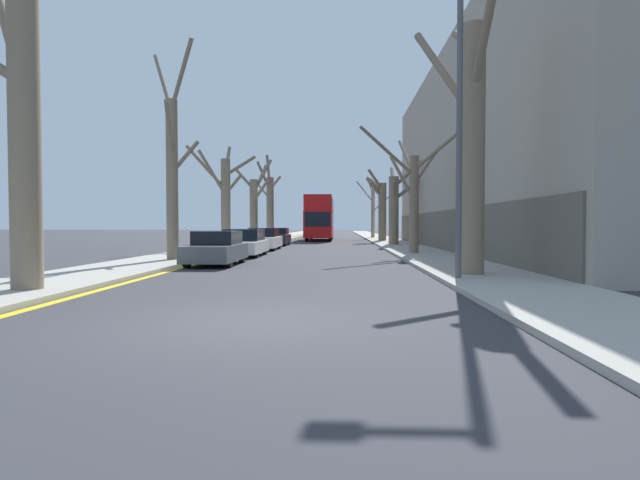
% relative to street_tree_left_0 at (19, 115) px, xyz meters
% --- Properties ---
extents(ground_plane, '(300.00, 300.00, 0.00)m').
position_rel_street_tree_left_0_xyz_m(ground_plane, '(5.51, -3.06, -3.97)').
color(ground_plane, '#333338').
extents(sidewalk_left, '(3.20, 120.00, 0.12)m').
position_rel_street_tree_left_0_xyz_m(sidewalk_left, '(-0.36, 46.94, -3.91)').
color(sidewalk_left, '#A39E93').
rests_on(sidewalk_left, ground).
extents(sidewalk_right, '(3.20, 120.00, 0.12)m').
position_rel_street_tree_left_0_xyz_m(sidewalk_right, '(11.38, 46.94, -3.91)').
color(sidewalk_right, '#A39E93').
rests_on(sidewalk_right, ground).
extents(building_facade_right, '(10.08, 36.19, 11.77)m').
position_rel_street_tree_left_0_xyz_m(building_facade_right, '(17.97, 19.15, 1.90)').
color(building_facade_right, '#9E9384').
rests_on(building_facade_right, ground).
extents(kerb_line_stripe, '(0.24, 120.00, 0.01)m').
position_rel_street_tree_left_0_xyz_m(kerb_line_stripe, '(1.42, 46.94, -3.97)').
color(kerb_line_stripe, yellow).
rests_on(kerb_line_stripe, ground).
extents(street_tree_left_0, '(3.14, 2.49, 8.72)m').
position_rel_street_tree_left_0_xyz_m(street_tree_left_0, '(0.00, 0.00, 0.00)').
color(street_tree_left_0, '#7A6B56').
rests_on(street_tree_left_0, ground).
extents(street_tree_left_1, '(2.84, 3.93, 9.16)m').
position_rel_street_tree_left_0_xyz_m(street_tree_left_1, '(0.18, 9.50, -0.09)').
color(street_tree_left_1, '#7A6B56').
rests_on(street_tree_left_1, ground).
extents(street_tree_left_2, '(4.01, 2.43, 6.35)m').
position_rel_street_tree_left_0_xyz_m(street_tree_left_2, '(0.16, 18.86, -0.77)').
color(street_tree_left_2, '#7A6B56').
rests_on(street_tree_left_2, ground).
extents(street_tree_left_3, '(2.90, 3.22, 6.79)m').
position_rel_street_tree_left_0_xyz_m(street_tree_left_3, '(0.31, 28.35, -0.92)').
color(street_tree_left_3, '#7A6B56').
rests_on(street_tree_left_3, ground).
extents(street_tree_left_4, '(2.57, 4.03, 8.41)m').
position_rel_street_tree_left_0_xyz_m(street_tree_left_4, '(-0.05, 39.24, -0.27)').
color(street_tree_left_4, '#7A6B56').
rests_on(street_tree_left_4, ground).
extents(street_tree_right_0, '(1.87, 4.09, 7.79)m').
position_rel_street_tree_left_0_xyz_m(street_tree_right_0, '(10.87, 3.84, 0.03)').
color(street_tree_right_0, '#7A6B56').
rests_on(street_tree_right_0, ground).
extents(street_tree_right_1, '(4.96, 4.49, 6.34)m').
position_rel_street_tree_left_0_xyz_m(street_tree_right_1, '(10.79, 14.75, -0.78)').
color(street_tree_right_1, '#7A6B56').
rests_on(street_tree_right_1, ground).
extents(street_tree_right_2, '(3.12, 3.98, 6.35)m').
position_rel_street_tree_left_0_xyz_m(street_tree_right_2, '(11.12, 25.90, -0.96)').
color(street_tree_right_2, '#7A6B56').
rests_on(street_tree_right_2, ground).
extents(street_tree_right_3, '(1.91, 3.47, 6.56)m').
position_rel_street_tree_left_0_xyz_m(street_tree_right_3, '(10.80, 35.21, -0.76)').
color(street_tree_right_3, '#7A6B56').
rests_on(street_tree_right_3, ground).
extents(street_tree_right_4, '(4.24, 2.64, 6.73)m').
position_rel_street_tree_left_0_xyz_m(street_tree_right_4, '(10.77, 46.17, -0.77)').
color(street_tree_right_4, '#7A6B56').
rests_on(street_tree_right_4, ground).
extents(double_decker_bus, '(2.57, 11.86, 4.26)m').
position_rel_street_tree_left_0_xyz_m(double_decker_bus, '(5.04, 39.17, -1.55)').
color(double_decker_bus, red).
rests_on(double_decker_bus, ground).
extents(parked_car_0, '(1.74, 3.97, 1.30)m').
position_rel_street_tree_left_0_xyz_m(parked_car_0, '(2.33, 8.14, -3.35)').
color(parked_car_0, '#4C5156').
rests_on(parked_car_0, ground).
extents(parked_car_1, '(1.89, 4.51, 1.33)m').
position_rel_street_tree_left_0_xyz_m(parked_car_1, '(2.33, 13.58, -3.33)').
color(parked_car_1, silver).
rests_on(parked_car_1, ground).
extents(parked_car_2, '(1.84, 4.58, 1.35)m').
position_rel_street_tree_left_0_xyz_m(parked_car_2, '(2.33, 19.83, -3.32)').
color(parked_car_2, silver).
rests_on(parked_car_2, ground).
extents(parked_car_3, '(1.72, 4.12, 1.32)m').
position_rel_street_tree_left_0_xyz_m(parked_car_3, '(2.33, 26.40, -3.34)').
color(parked_car_3, black).
rests_on(parked_car_3, ground).
extents(lamp_post, '(1.40, 0.20, 8.80)m').
position_rel_street_tree_left_0_xyz_m(lamp_post, '(10.17, 2.71, 0.90)').
color(lamp_post, '#4C4F54').
rests_on(lamp_post, ground).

